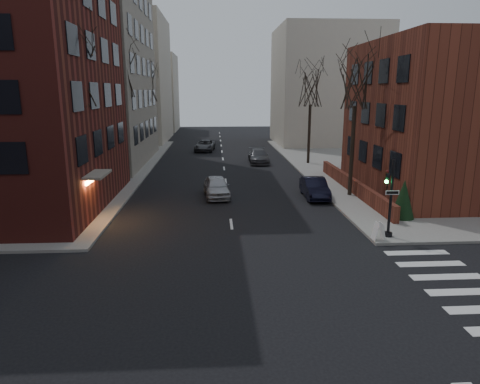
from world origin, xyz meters
The scene contains 21 objects.
ground centered at (0.00, 0.00, 0.00)m, with size 160.00×160.00×0.00m, color black.
building_left_tan centered at (-17.00, 34.00, 14.00)m, with size 18.00×18.00×28.00m, color gray.
building_right_brick centered at (16.50, 19.00, 5.50)m, with size 12.00×14.00×11.00m, color maroon.
low_wall_right centered at (9.30, 19.00, 0.65)m, with size 0.35×16.00×1.00m, color maroon.
building_distant_la centered at (-15.00, 55.00, 9.00)m, with size 14.00×16.00×18.00m, color #B8AD9C.
building_distant_ra centered at (15.00, 50.00, 8.00)m, with size 14.00×14.00×16.00m, color #B8AD9C.
building_distant_lb centered at (-13.00, 72.00, 7.00)m, with size 10.00×12.00×14.00m, color #B8AD9C.
traffic_signal centered at (7.94, 8.99, 1.91)m, with size 0.76×0.44×4.00m.
tree_left_a centered at (-8.80, 14.00, 8.47)m, with size 4.18×4.18×10.26m.
tree_left_b centered at (-8.80, 26.00, 8.91)m, with size 4.40×4.40×10.80m.
tree_left_c centered at (-8.80, 40.00, 8.03)m, with size 3.96×3.96×9.72m.
tree_right_a centered at (8.80, 18.00, 8.03)m, with size 3.96×3.96×9.72m.
tree_right_b centered at (8.80, 32.00, 7.59)m, with size 3.74×3.74×9.18m.
streetlamp_near centered at (-8.20, 22.00, 4.24)m, with size 0.36×0.36×6.28m.
streetlamp_far centered at (-8.20, 42.00, 4.24)m, with size 0.36×0.36×6.28m.
parked_sedan centered at (6.20, 17.90, 0.71)m, with size 1.51×4.34×1.43m, color black.
car_lane_silver centered at (-0.80, 18.56, 0.74)m, with size 1.74×4.33×1.48m, color #A3A4A9.
car_lane_gray centered at (3.72, 33.10, 0.72)m, with size 2.00×4.93×1.43m, color #404045.
car_lane_far centered at (-2.14, 42.64, 0.68)m, with size 2.27×4.92×1.37m, color #414246.
sandwich_board centered at (7.30, 8.50, 0.61)m, with size 0.41×0.57×0.92m, color white.
evergreen_shrub centered at (10.13, 12.16, 1.30)m, with size 1.38×1.38×2.29m, color black.
Camera 1 is at (-0.89, -11.52, 7.51)m, focal length 32.00 mm.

